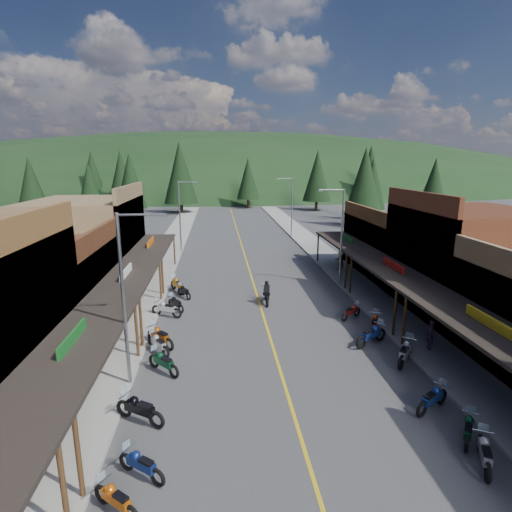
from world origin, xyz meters
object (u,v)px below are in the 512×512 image
object	(u,v)px
bike_east_4	(433,398)
bike_east_7	(374,323)
shop_east_2	(466,261)
pine_7	(92,174)
pine_5	(370,170)
bike_west_4	(140,408)
pine_11	(365,181)
pine_6	(435,178)
shop_east_3	(400,246)
streetlight_2	(340,233)
pine_10	(130,181)
bike_west_3	(141,463)
bike_west_9	(176,303)
streetlight_1	(181,213)
bike_west_11	(178,284)
bike_west_10	(184,291)
bike_west_8	(166,308)
pedestrian_east_b	(340,259)
rider_on_bike	(266,294)
pine_9	(372,183)
bike_east_6	(371,334)
pine_1	(121,175)
pine_4	(317,176)
shop_west_3	(89,241)
shop_west_2	(43,287)
bike_west_5	(163,361)
bike_west_6	(158,343)
bike_west_7	(160,336)
pine_0	(30,180)
bike_east_3	(468,428)
pine_2	(180,172)
bike_east_5	(406,351)
streetlight_0	(126,293)
pedestrian_east_a	(430,335)
bike_west_2	(116,498)

from	to	relation	value
bike_east_4	bike_east_7	xyz separation A→B (m)	(0.56, 7.63, 0.06)
shop_east_2	pine_7	xyz separation A→B (m)	(-45.78, 74.30, 3.72)
pine_5	bike_west_4	xyz separation A→B (m)	(-40.13, -80.83, -7.33)
pine_11	pine_6	bearing A→B (deg)	45.00
shop_east_3	pine_5	size ratio (longest dim) A/B	0.78
streetlight_2	pine_10	world-z (taller)	pine_10
bike_west_3	bike_west_9	world-z (taller)	bike_west_9
streetlight_1	bike_west_11	size ratio (longest dim) A/B	3.50
bike_west_10	bike_west_8	bearing A→B (deg)	-135.56
streetlight_1	pedestrian_east_b	world-z (taller)	streetlight_1
pine_5	bike_west_3	xyz separation A→B (m)	(-39.56, -83.73, -7.44)
rider_on_bike	pine_9	bearing A→B (deg)	61.98
pine_9	bike_east_6	size ratio (longest dim) A/B	4.62
pine_1	pine_6	xyz separation A→B (m)	(70.00, -6.00, -0.75)
pine_4	bike_west_11	xyz separation A→B (m)	(-24.15, -52.55, -6.58)
shop_west_3	streetlight_1	xyz separation A→B (m)	(6.83, 10.70, 0.94)
shop_west_2	bike_west_5	size ratio (longest dim) A/B	5.04
shop_east_2	pine_9	xyz separation A→B (m)	(10.22, 43.30, 2.86)
pine_7	bike_west_6	bearing A→B (deg)	-71.90
pine_11	bike_west_11	distance (m)	40.74
pine_11	bike_west_7	bearing A→B (deg)	-123.20
pine_0	bike_west_3	world-z (taller)	pine_0
shop_east_3	bike_east_4	size ratio (longest dim) A/B	5.21
shop_east_3	bike_west_9	xyz separation A→B (m)	(-19.67, -7.85, -1.97)
streetlight_1	bike_east_6	xyz separation A→B (m)	(12.47, -25.05, -3.79)
pine_7	bike_east_3	bearing A→B (deg)	-66.37
pine_5	bike_west_10	bearing A→B (deg)	-120.96
bike_west_11	rider_on_bike	bearing A→B (deg)	-56.95
shop_west_3	bike_west_7	distance (m)	15.64
shop_east_2	pine_2	bearing A→B (deg)	112.90
shop_east_3	bike_west_9	size ratio (longest dim) A/B	5.57
shop_east_2	pine_6	size ratio (longest dim) A/B	0.99
pine_9	bike_east_6	bearing A→B (deg)	-111.03
bike_east_5	bike_east_6	xyz separation A→B (m)	(-0.96, 2.16, 0.01)
pine_0	pine_11	distance (m)	64.63
pine_6	shop_west_2	bearing A→B (deg)	-133.80
shop_west_2	bike_west_7	size ratio (longest dim) A/B	4.75
pine_9	bike_west_9	bearing A→B (deg)	-125.76
bike_west_11	pine_1	bearing A→B (deg)	74.60
shop_west_3	pine_6	world-z (taller)	pine_6
pine_2	bike_west_3	distance (m)	70.27
pine_9	pine_4	bearing A→B (deg)	111.80
bike_west_6	bike_west_5	bearing A→B (deg)	-112.76
bike_west_5	bike_east_3	world-z (taller)	bike_west_5
bike_west_8	bike_east_3	xyz separation A→B (m)	(12.51, -13.37, -0.10)
pine_11	pine_5	bearing A→B (deg)	67.62
streetlight_1	bike_east_7	bearing A→B (deg)	-60.65
pine_7	streetlight_0	bearing A→B (deg)	-73.01
pine_11	pedestrian_east_a	size ratio (longest dim) A/B	7.50
bike_west_2	bike_west_8	world-z (taller)	bike_west_8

